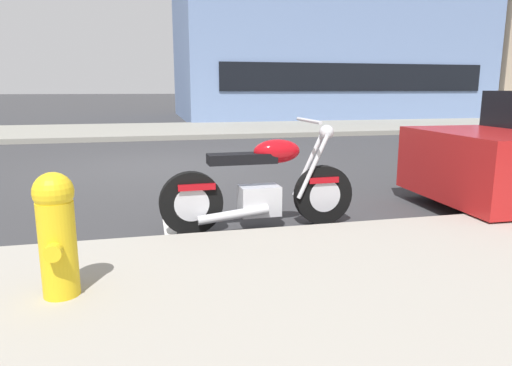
{
  "coord_description": "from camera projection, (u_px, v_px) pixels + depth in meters",
  "views": [
    {
      "loc": [
        -0.17,
        -8.48,
        1.4
      ],
      "look_at": [
        0.84,
        -4.15,
        0.49
      ],
      "focal_mm": 32.23,
      "sensor_mm": 36.0,
      "label": 1
    }
  ],
  "objects": [
    {
      "name": "ground_plane",
      "position": [
        159.0,
        167.0,
        8.4
      ],
      "size": [
        260.0,
        260.0,
        0.0
      ],
      "primitive_type": "plane",
      "color": "#333335"
    },
    {
      "name": "sidewalk_far_curb",
      "position": [
        472.0,
        124.0,
        17.68
      ],
      "size": [
        120.0,
        5.0,
        0.14
      ],
      "primitive_type": "cube",
      "color": "gray",
      "rests_on": "ground"
    },
    {
      "name": "parking_stall_stripe",
      "position": [
        170.0,
        226.0,
        4.76
      ],
      "size": [
        0.12,
        2.2,
        0.01
      ],
      "primitive_type": "cube",
      "color": "silver",
      "rests_on": "ground"
    },
    {
      "name": "parked_motorcycle",
      "position": [
        262.0,
        188.0,
        4.63
      ],
      "size": [
        2.01,
        0.62,
        1.11
      ],
      "rotation": [
        0.0,
        0.0,
        0.03
      ],
      "color": "black",
      "rests_on": "ground"
    },
    {
      "name": "fire_hydrant",
      "position": [
        57.0,
        232.0,
        2.79
      ],
      "size": [
        0.24,
        0.36,
        0.78
      ],
      "color": "gold",
      "rests_on": "sidewalk_near_curb"
    },
    {
      "name": "townhouse_behind_pole",
      "position": [
        316.0,
        31.0,
        22.92
      ],
      "size": [
        13.55,
        9.99,
        8.47
      ],
      "color": "#6B84B2",
      "rests_on": "ground"
    }
  ]
}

